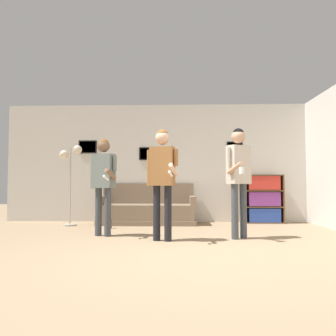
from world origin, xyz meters
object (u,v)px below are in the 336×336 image
object	(u,v)px
couch	(147,210)
bottle_on_floor	(110,224)
floor_lamp	(71,165)
person_player_foreground_center	(162,172)
bookshelf	(263,199)
person_watcher_holding_cup	(239,170)
person_player_foreground_left	(103,176)

from	to	relation	value
couch	bottle_on_floor	bearing A→B (deg)	-129.40
floor_lamp	person_player_foreground_center	xyz separation A→B (m)	(2.00, -1.75, -0.20)
bookshelf	bottle_on_floor	bearing A→B (deg)	-162.91
bookshelf	floor_lamp	bearing A→B (deg)	-171.88
floor_lamp	person_watcher_holding_cup	distance (m)	3.55
bookshelf	floor_lamp	size ratio (longest dim) A/B	0.64
bookshelf	couch	bearing A→B (deg)	-175.59
bookshelf	person_player_foreground_center	bearing A→B (deg)	-132.30
person_player_foreground_left	bottle_on_floor	distance (m)	1.29
couch	person_watcher_holding_cup	size ratio (longest dim) A/B	1.19
floor_lamp	bottle_on_floor	distance (m)	1.53
couch	person_player_foreground_center	world-z (taller)	person_player_foreground_center
couch	bottle_on_floor	distance (m)	1.04
person_player_foreground_left	floor_lamp	bearing A→B (deg)	126.91
person_player_foreground_center	couch	bearing A→B (deg)	101.25
floor_lamp	person_watcher_holding_cup	bearing A→B (deg)	-25.33
person_player_foreground_left	bottle_on_floor	xyz separation A→B (m)	(-0.07, 0.92, -0.89)
person_player_foreground_center	person_watcher_holding_cup	world-z (taller)	person_watcher_holding_cup
person_player_foreground_center	bookshelf	bearing A→B (deg)	47.70
couch	bottle_on_floor	size ratio (longest dim) A/B	8.61
person_watcher_holding_cup	bookshelf	bearing A→B (deg)	66.27
person_player_foreground_left	person_player_foreground_center	distance (m)	1.10
person_player_foreground_center	person_watcher_holding_cup	size ratio (longest dim) A/B	0.97
person_player_foreground_center	bottle_on_floor	size ratio (longest dim) A/B	7.01
person_watcher_holding_cup	person_player_foreground_left	bearing A→B (deg)	174.93
bookshelf	person_watcher_holding_cup	distance (m)	2.37
person_watcher_holding_cup	bottle_on_floor	xyz separation A→B (m)	(-2.28, 1.12, -0.99)
bookshelf	person_watcher_holding_cup	xyz separation A→B (m)	(-0.93, -2.10, 0.55)
person_player_foreground_left	person_player_foreground_center	size ratio (longest dim) A/B	0.95
floor_lamp	person_player_foreground_left	xyz separation A→B (m)	(0.99, -1.32, -0.26)
couch	bookshelf	distance (m)	2.58
person_player_foreground_center	bottle_on_floor	world-z (taller)	person_player_foreground_center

